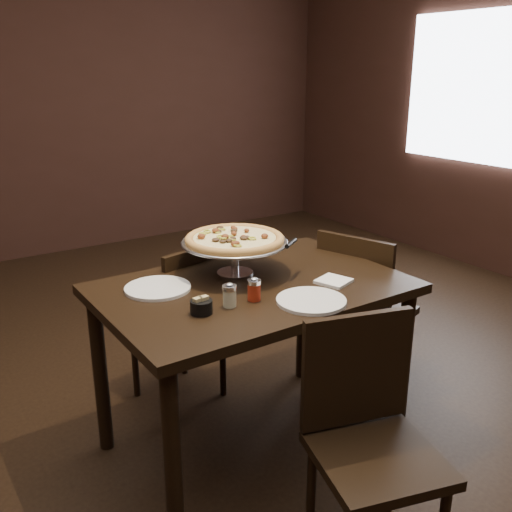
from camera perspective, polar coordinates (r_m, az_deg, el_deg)
room at (r=2.27m, az=1.34°, el=11.81°), size 6.04×7.04×2.84m
dining_table at (r=2.44m, az=-0.33°, el=-5.12°), size 1.27×0.85×0.79m
pizza_stand at (r=2.48m, az=-2.15°, el=1.64°), size 0.47×0.47×0.19m
parmesan_shaker at (r=2.17m, az=-2.66°, el=-3.94°), size 0.05×0.05×0.10m
pepper_flake_shaker at (r=2.23m, az=-0.19°, el=-3.35°), size 0.05×0.05×0.10m
packet_caddy at (r=2.13m, az=-5.49°, el=-5.02°), size 0.08×0.08×0.07m
napkin_stack at (r=2.44m, az=7.78°, el=-2.50°), size 0.16×0.16×0.01m
plate_left at (r=2.38m, az=-9.80°, el=-3.18°), size 0.27×0.27×0.01m
plate_near at (r=2.23m, az=5.54°, el=-4.46°), size 0.27×0.27×0.01m
serving_spatula at (r=2.44m, az=3.52°, el=1.24°), size 0.16×0.16×0.02m
chair_far at (r=2.89m, az=-7.09°, el=-6.12°), size 0.48×0.48×0.86m
chair_near at (r=2.08m, az=11.19°, el=-16.91°), size 0.50×0.50×0.87m
chair_side at (r=3.02m, az=10.55°, el=-4.96°), size 0.52×0.52×0.88m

